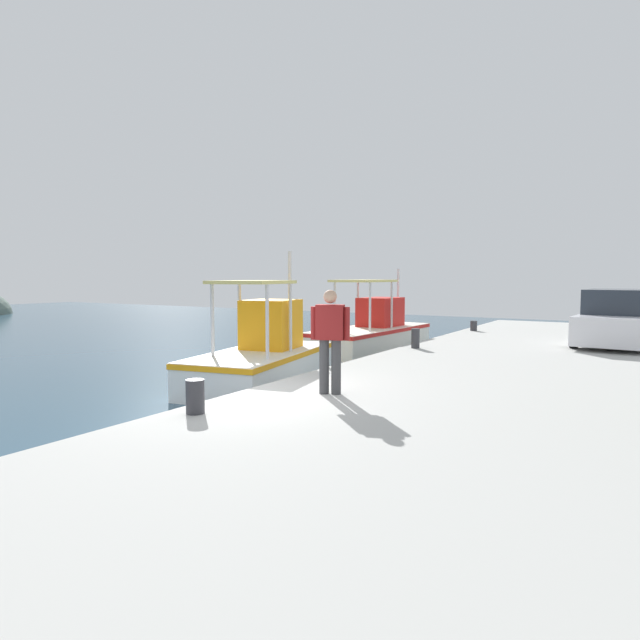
{
  "coord_description": "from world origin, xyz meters",
  "views": [
    {
      "loc": [
        -7.14,
        -5.94,
        2.73
      ],
      "look_at": [
        5.54,
        1.74,
        1.56
      ],
      "focal_mm": 31.17,
      "sensor_mm": 36.0,
      "label": 1
    }
  ],
  "objects_px": {
    "fishing_boat_third": "(372,333)",
    "mooring_bollard_third": "(415,338)",
    "mooring_bollard_second": "(195,396)",
    "fisherman_standing": "(330,336)",
    "parked_car": "(617,320)",
    "mooring_bollard_fourth": "(474,326)",
    "fishing_boat_second": "(263,357)"
  },
  "relations": [
    {
      "from": "fishing_boat_third",
      "to": "mooring_bollard_third",
      "type": "relative_size",
      "value": 11.37
    },
    {
      "from": "mooring_bollard_second",
      "to": "fisherman_standing",
      "type": "bearing_deg",
      "value": -24.64
    },
    {
      "from": "mooring_bollard_third",
      "to": "fisherman_standing",
      "type": "bearing_deg",
      "value": -171.18
    },
    {
      "from": "fishing_boat_third",
      "to": "mooring_bollard_second",
      "type": "bearing_deg",
      "value": -165.34
    },
    {
      "from": "parked_car",
      "to": "mooring_bollard_fourth",
      "type": "height_order",
      "value": "parked_car"
    },
    {
      "from": "fishing_boat_third",
      "to": "mooring_bollard_third",
      "type": "distance_m",
      "value": 5.17
    },
    {
      "from": "fisherman_standing",
      "to": "parked_car",
      "type": "relative_size",
      "value": 0.41
    },
    {
      "from": "fishing_boat_third",
      "to": "parked_car",
      "type": "relative_size",
      "value": 1.43
    },
    {
      "from": "fishing_boat_third",
      "to": "mooring_bollard_fourth",
      "type": "height_order",
      "value": "fishing_boat_third"
    },
    {
      "from": "fishing_boat_second",
      "to": "mooring_bollard_fourth",
      "type": "height_order",
      "value": "fishing_boat_second"
    },
    {
      "from": "mooring_bollard_second",
      "to": "mooring_bollard_third",
      "type": "height_order",
      "value": "mooring_bollard_third"
    },
    {
      "from": "fisherman_standing",
      "to": "mooring_bollard_fourth",
      "type": "distance_m",
      "value": 11.9
    },
    {
      "from": "fisherman_standing",
      "to": "mooring_bollard_second",
      "type": "distance_m",
      "value": 2.43
    },
    {
      "from": "fishing_boat_third",
      "to": "parked_car",
      "type": "bearing_deg",
      "value": -93.97
    },
    {
      "from": "fishing_boat_third",
      "to": "mooring_bollard_third",
      "type": "height_order",
      "value": "fishing_boat_third"
    },
    {
      "from": "parked_car",
      "to": "mooring_bollard_second",
      "type": "xyz_separation_m",
      "value": [
        -11.83,
        4.59,
        -0.47
      ]
    },
    {
      "from": "fishing_boat_third",
      "to": "parked_car",
      "type": "xyz_separation_m",
      "value": [
        -0.54,
        -7.83,
        0.84
      ]
    },
    {
      "from": "fishing_boat_second",
      "to": "fisherman_standing",
      "type": "height_order",
      "value": "fishing_boat_second"
    },
    {
      "from": "mooring_bollard_second",
      "to": "mooring_bollard_third",
      "type": "xyz_separation_m",
      "value": [
        8.36,
        -0.0,
        0.02
      ]
    },
    {
      "from": "fisherman_standing",
      "to": "fishing_boat_second",
      "type": "bearing_deg",
      "value": 49.69
    },
    {
      "from": "fishing_boat_third",
      "to": "fishing_boat_second",
      "type": "bearing_deg",
      "value": -177.12
    },
    {
      "from": "fishing_boat_second",
      "to": "mooring_bollard_third",
      "type": "bearing_deg",
      "value": -44.12
    },
    {
      "from": "fishing_boat_third",
      "to": "parked_car",
      "type": "distance_m",
      "value": 7.9
    },
    {
      "from": "mooring_bollard_third",
      "to": "mooring_bollard_second",
      "type": "bearing_deg",
      "value": 180.0
    },
    {
      "from": "mooring_bollard_fourth",
      "to": "fishing_boat_third",
      "type": "bearing_deg",
      "value": 115.93
    },
    {
      "from": "mooring_bollard_third",
      "to": "mooring_bollard_fourth",
      "type": "distance_m",
      "value": 5.59
    },
    {
      "from": "fisherman_standing",
      "to": "mooring_bollard_second",
      "type": "xyz_separation_m",
      "value": [
        -2.11,
        0.97,
        -0.71
      ]
    },
    {
      "from": "mooring_bollard_second",
      "to": "mooring_bollard_fourth",
      "type": "bearing_deg",
      "value": -0.0
    },
    {
      "from": "fisherman_standing",
      "to": "mooring_bollard_third",
      "type": "relative_size",
      "value": 3.23
    },
    {
      "from": "mooring_bollard_second",
      "to": "fishing_boat_third",
      "type": "bearing_deg",
      "value": 14.66
    },
    {
      "from": "fishing_boat_third",
      "to": "fisherman_standing",
      "type": "relative_size",
      "value": 3.51
    },
    {
      "from": "parked_car",
      "to": "fisherman_standing",
      "type": "bearing_deg",
      "value": 159.55
    }
  ]
}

